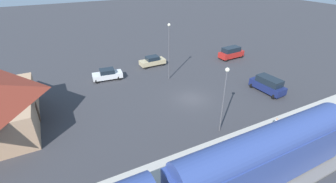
{
  "coord_description": "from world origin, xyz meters",
  "views": [
    {
      "loc": [
        -22.82,
        15.22,
        16.06
      ],
      "look_at": [
        1.64,
        2.74,
        1.0
      ],
      "focal_mm": 25.09,
      "sensor_mm": 36.0,
      "label": 1
    }
  ],
  "objects": [
    {
      "name": "railway_track",
      "position": [
        -14.0,
        0.0,
        0.09
      ],
      "size": [
        4.8,
        70.0,
        0.3
      ],
      "color": "slate",
      "rests_on": "ground"
    },
    {
      "name": "suv_navy",
      "position": [
        -3.14,
        -10.52,
        1.15
      ],
      "size": [
        5.02,
        2.65,
        2.22
      ],
      "color": "navy",
      "rests_on": "ground"
    },
    {
      "name": "sedan_white",
      "position": [
        11.07,
        8.52,
        0.88
      ],
      "size": [
        2.32,
        4.67,
        1.74
      ],
      "color": "white",
      "rests_on": "ground"
    },
    {
      "name": "platform",
      "position": [
        -10.0,
        0.0,
        0.15
      ],
      "size": [
        3.2,
        46.0,
        0.3
      ],
      "color": "#B7B2A8",
      "rests_on": "ground"
    },
    {
      "name": "pedestrian_on_platform",
      "position": [
        -10.21,
        -3.92,
        1.28
      ],
      "size": [
        0.36,
        0.36,
        1.71
      ],
      "color": "brown",
      "rests_on": "platform"
    },
    {
      "name": "ground_plane",
      "position": [
        0.0,
        0.0,
        0.0
      ],
      "size": [
        200.0,
        200.0,
        0.0
      ],
      "primitive_type": "plane",
      "color": "#38383D"
    },
    {
      "name": "sedan_tan",
      "position": [
        13.06,
        -0.0,
        0.88
      ],
      "size": [
        1.92,
        4.53,
        1.74
      ],
      "color": "#C6B284",
      "rests_on": "ground"
    },
    {
      "name": "light_pole_near_platform",
      "position": [
        -7.2,
        0.95,
        4.7
      ],
      "size": [
        0.44,
        0.44,
        7.43
      ],
      "color": "#515156",
      "rests_on": "ground"
    },
    {
      "name": "suv_red",
      "position": [
        9.65,
        -14.81,
        1.15
      ],
      "size": [
        2.29,
        5.02,
        2.22
      ],
      "color": "red",
      "rests_on": "ground"
    },
    {
      "name": "light_pole_lot_center",
      "position": [
        6.97,
        -0.15,
        5.35
      ],
      "size": [
        0.44,
        0.44,
        8.62
      ],
      "color": "#515156",
      "rests_on": "ground"
    }
  ]
}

